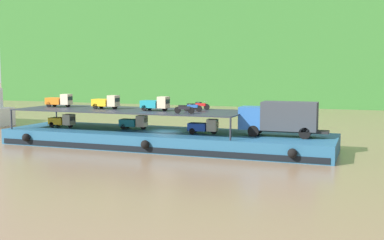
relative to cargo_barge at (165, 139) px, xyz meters
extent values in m
plane|color=#7F664C|center=(0.00, 0.03, -0.75)|extent=(400.00, 400.00, 0.00)
cube|color=#33702D|center=(0.00, 68.68, 14.21)|extent=(135.39, 31.62, 29.91)
cube|color=#23567A|center=(0.00, 0.03, 0.00)|extent=(32.14, 8.30, 1.50)
cube|color=black|center=(0.00, -4.15, -0.40)|extent=(31.50, 0.06, 0.50)
sphere|color=black|center=(-12.86, -4.36, 0.10)|extent=(0.78, 0.78, 0.78)
sphere|color=black|center=(0.00, -4.36, 0.10)|extent=(0.78, 0.78, 0.78)
sphere|color=black|center=(12.86, -4.36, 0.10)|extent=(0.78, 0.78, 0.78)
cube|color=#285BA3|center=(8.47, 0.26, 2.35)|extent=(2.04, 2.22, 2.00)
cube|color=#192833|center=(7.44, 0.25, 2.70)|extent=(0.09, 1.84, 0.60)
cube|color=#33383D|center=(11.87, 0.32, 2.60)|extent=(4.84, 2.38, 2.50)
cube|color=black|center=(11.87, 0.32, 1.30)|extent=(6.82, 1.50, 0.20)
cylinder|color=black|center=(8.85, 1.28, 1.25)|extent=(1.00, 0.30, 1.00)
cylinder|color=black|center=(8.89, -0.74, 1.25)|extent=(1.00, 0.30, 1.00)
cylinder|color=black|center=(13.29, 1.36, 1.25)|extent=(1.00, 0.30, 1.00)
cylinder|color=black|center=(13.33, -0.66, 1.25)|extent=(1.00, 0.30, 1.00)
cylinder|color=#232833|center=(7.59, 3.70, 1.75)|extent=(0.16, 0.16, 2.00)
cylinder|color=#232833|center=(7.59, -3.65, 1.75)|extent=(0.16, 0.16, 2.00)
cylinder|color=#232833|center=(-15.19, 3.70, 1.75)|extent=(0.16, 0.16, 2.00)
cylinder|color=#232833|center=(-15.19, -3.65, 1.75)|extent=(0.16, 0.16, 2.00)
cube|color=#232833|center=(-3.80, 0.03, 2.70)|extent=(22.94, 7.50, 0.10)
cube|color=gold|center=(-11.90, -0.50, 1.38)|extent=(1.77, 1.30, 0.70)
cube|color=beige|center=(-10.51, -0.58, 1.58)|extent=(0.96, 1.05, 1.10)
cube|color=#19232D|center=(-10.04, -0.61, 1.69)|extent=(0.09, 0.85, 0.38)
cylinder|color=black|center=(-10.36, -0.59, 1.03)|extent=(0.57, 0.17, 0.56)
cylinder|color=black|center=(-12.33, -1.00, 1.03)|extent=(0.57, 0.17, 0.56)
cylinder|color=black|center=(-12.27, 0.05, 1.03)|extent=(0.57, 0.17, 0.56)
cube|color=teal|center=(-4.17, 0.55, 1.38)|extent=(1.76, 1.29, 0.70)
cube|color=beige|center=(-2.77, 0.63, 1.58)|extent=(0.95, 1.05, 1.10)
cube|color=#19232D|center=(-2.31, 0.65, 1.69)|extent=(0.09, 0.85, 0.38)
cylinder|color=black|center=(-2.62, 0.64, 1.03)|extent=(0.57, 0.17, 0.56)
cylinder|color=black|center=(-4.54, 0.00, 1.03)|extent=(0.57, 0.17, 0.56)
cylinder|color=black|center=(-4.60, 1.06, 1.03)|extent=(0.57, 0.17, 0.56)
cube|color=#1E47B7|center=(3.54, -0.41, 1.38)|extent=(1.75, 1.28, 0.70)
cube|color=beige|center=(4.94, -0.34, 1.58)|extent=(0.95, 1.04, 1.10)
cube|color=#19232D|center=(5.41, -0.32, 1.69)|extent=(0.08, 0.85, 0.38)
cylinder|color=black|center=(5.09, -0.33, 1.03)|extent=(0.57, 0.17, 0.56)
cylinder|color=black|center=(3.17, -0.95, 1.03)|extent=(0.57, 0.17, 0.56)
cylinder|color=black|center=(3.12, 0.11, 1.03)|extent=(0.57, 0.17, 0.56)
cube|color=orange|center=(-13.00, 0.53, 3.38)|extent=(1.77, 1.30, 0.70)
cube|color=beige|center=(-11.60, 0.61, 3.58)|extent=(0.96, 1.05, 1.10)
cube|color=#19232D|center=(-11.13, 0.64, 3.69)|extent=(0.09, 0.85, 0.38)
cylinder|color=black|center=(-11.45, 0.62, 3.03)|extent=(0.57, 0.17, 0.56)
cylinder|color=black|center=(-13.36, -0.02, 3.03)|extent=(0.57, 0.17, 0.56)
cylinder|color=black|center=(-13.43, 1.04, 3.03)|extent=(0.57, 0.17, 0.56)
cube|color=gold|center=(-7.00, 0.08, 3.38)|extent=(1.75, 1.27, 0.70)
cube|color=#C6B793|center=(-5.61, 0.02, 3.58)|extent=(0.94, 1.04, 1.10)
cube|color=#19232D|center=(-5.14, 0.00, 3.69)|extent=(0.07, 0.85, 0.38)
cylinder|color=black|center=(-5.46, 0.01, 3.03)|extent=(0.57, 0.16, 0.56)
cylinder|color=black|center=(-7.43, -0.44, 3.03)|extent=(0.57, 0.16, 0.56)
cylinder|color=black|center=(-7.38, 0.62, 3.03)|extent=(0.57, 0.16, 0.56)
cube|color=teal|center=(-1.36, -0.30, 3.38)|extent=(1.75, 1.28, 0.70)
cube|color=#C6B793|center=(0.03, -0.37, 3.58)|extent=(0.95, 1.04, 1.10)
cube|color=#19232D|center=(0.50, -0.39, 3.69)|extent=(0.08, 0.85, 0.38)
cylinder|color=black|center=(0.18, -0.37, 3.03)|extent=(0.57, 0.17, 0.56)
cylinder|color=black|center=(-1.79, -0.81, 3.03)|extent=(0.57, 0.17, 0.56)
cylinder|color=black|center=(-1.74, 0.25, 3.03)|extent=(0.57, 0.17, 0.56)
cylinder|color=black|center=(3.55, -2.21, 3.05)|extent=(0.60, 0.12, 0.60)
cylinder|color=black|center=(2.25, -2.24, 3.05)|extent=(0.60, 0.12, 0.60)
cube|color=black|center=(2.90, -2.23, 3.27)|extent=(1.11, 0.23, 0.28)
cube|color=black|center=(2.65, -2.23, 3.45)|extent=(0.61, 0.22, 0.12)
cylinder|color=#B2B2B7|center=(3.45, -2.21, 3.60)|extent=(0.06, 0.55, 0.04)
cylinder|color=black|center=(3.52, -0.04, 3.05)|extent=(0.61, 0.16, 0.60)
cylinder|color=black|center=(2.22, 0.09, 3.05)|extent=(0.61, 0.16, 0.60)
cube|color=#1E4C99|center=(2.87, 0.03, 3.27)|extent=(1.11, 0.30, 0.28)
cube|color=black|center=(2.62, 0.05, 3.45)|extent=(0.62, 0.26, 0.12)
cylinder|color=#B2B2B7|center=(3.42, -0.03, 3.60)|extent=(0.09, 0.55, 0.04)
cylinder|color=black|center=(3.54, 2.19, 3.05)|extent=(0.61, 0.18, 0.60)
cylinder|color=black|center=(2.25, 2.36, 3.05)|extent=(0.61, 0.18, 0.60)
cube|color=#B21919|center=(2.89, 2.28, 3.27)|extent=(1.12, 0.35, 0.28)
cube|color=black|center=(2.65, 2.31, 3.45)|extent=(0.62, 0.28, 0.12)
cylinder|color=#B2B2B7|center=(3.44, 2.20, 3.60)|extent=(0.11, 0.55, 0.04)
camera|label=1|loc=(18.11, -41.44, 6.54)|focal=44.06mm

